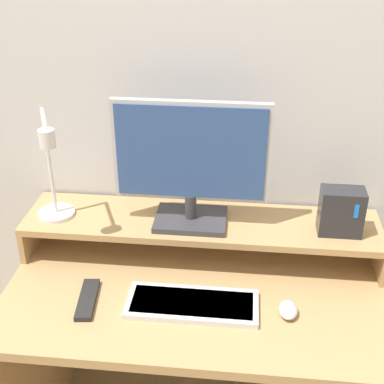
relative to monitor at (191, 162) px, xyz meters
name	(u,v)px	position (x,y,z in m)	size (l,w,h in m)	color
wall_back	(207,80)	(0.03, 0.18, 0.20)	(6.00, 0.05, 2.50)	silver
desk	(195,340)	(0.03, -0.17, -0.55)	(1.14, 0.63, 0.71)	tan
monitor_shelf	(201,225)	(0.03, 0.01, -0.23)	(1.14, 0.25, 0.13)	tan
monitor	(191,162)	(0.00, 0.00, 0.00)	(0.47, 0.17, 0.40)	#38383D
desk_lamp	(52,180)	(-0.42, -0.06, -0.05)	(0.15, 0.24, 0.37)	silver
router_dock	(341,212)	(0.46, -0.01, -0.13)	(0.13, 0.08, 0.15)	#28282D
keyboard	(193,304)	(0.03, -0.26, -0.33)	(0.38, 0.15, 0.02)	silver
mouse	(288,310)	(0.30, -0.26, -0.32)	(0.05, 0.08, 0.03)	silver
remote_control	(87,299)	(-0.27, -0.27, -0.33)	(0.07, 0.18, 0.02)	black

